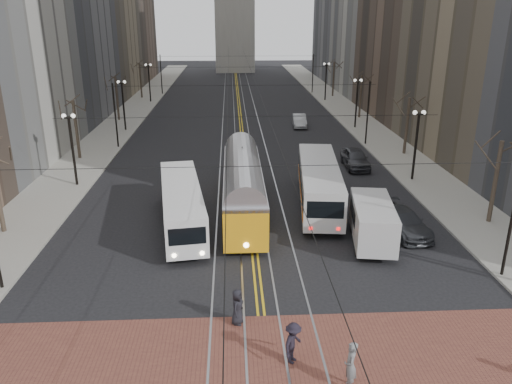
{
  "coord_description": "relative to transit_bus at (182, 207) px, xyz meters",
  "views": [
    {
      "loc": [
        -1.24,
        -20.6,
        13.14
      ],
      "look_at": [
        0.19,
        7.55,
        3.0
      ],
      "focal_mm": 35.0,
      "sensor_mm": 36.0,
      "label": 1
    }
  ],
  "objects": [
    {
      "name": "crosswalk_band",
      "position": [
        4.49,
        -13.42,
        -1.41
      ],
      "size": [
        25.0,
        6.0,
        0.01
      ],
      "primitive_type": "cube",
      "color": "brown",
      "rests_on": "ground"
    },
    {
      "name": "sidewalk_right",
      "position": [
        19.49,
        35.58,
        -1.34
      ],
      "size": [
        5.0,
        140.0,
        0.15
      ],
      "primitive_type": "cube",
      "color": "gray",
      "rests_on": "ground"
    },
    {
      "name": "sidewalk_left",
      "position": [
        -10.51,
        35.58,
        -1.34
      ],
      "size": [
        5.0,
        140.0,
        0.15
      ],
      "primitive_type": "cube",
      "color": "gray",
      "rests_on": "ground"
    },
    {
      "name": "pedestrian_a",
      "position": [
        3.39,
        -10.92,
        -0.56
      ],
      "size": [
        0.77,
        0.95,
        1.69
      ],
      "primitive_type": "imported",
      "rotation": [
        0.0,
        0.0,
        1.25
      ],
      "color": "black",
      "rests_on": "crosswalk_band"
    },
    {
      "name": "streetcar",
      "position": [
        3.99,
        2.16,
        0.22
      ],
      "size": [
        2.6,
        13.86,
        3.27
      ],
      "primitive_type": "cube",
      "rotation": [
        0.0,
        0.0,
        -0.0
      ],
      "color": "orange",
      "rests_on": "ground"
    },
    {
      "name": "trolley_wires",
      "position": [
        4.49,
        25.42,
        2.36
      ],
      "size": [
        25.96,
        120.0,
        6.6
      ],
      "color": "black",
      "rests_on": "ground"
    },
    {
      "name": "cargo_van",
      "position": [
        11.57,
        -3.08,
        -0.13
      ],
      "size": [
        3.07,
        6.08,
        2.57
      ],
      "primitive_type": "cube",
      "rotation": [
        0.0,
        0.0,
        -0.15
      ],
      "color": "#BDBDBD",
      "rests_on": "ground"
    },
    {
      "name": "sedan_silver",
      "position": [
        11.6,
        29.85,
        -0.67
      ],
      "size": [
        1.83,
        4.57,
        1.48
      ],
      "primitive_type": "imported",
      "rotation": [
        0.0,
        0.0,
        -0.06
      ],
      "color": "#A0A3A7",
      "rests_on": "ground"
    },
    {
      "name": "street_trees",
      "position": [
        4.49,
        25.83,
        1.39
      ],
      "size": [
        31.68,
        53.28,
        5.6
      ],
      "color": "#382D23",
      "rests_on": "ground"
    },
    {
      "name": "pedestrian_d",
      "position": [
        5.55,
        -13.66,
        -0.52
      ],
      "size": [
        1.17,
        1.32,
        1.77
      ],
      "primitive_type": "imported",
      "rotation": [
        0.0,
        0.0,
        1.0
      ],
      "color": "black",
      "rests_on": "crosswalk_band"
    },
    {
      "name": "lamp_posts",
      "position": [
        4.49,
        19.33,
        1.39
      ],
      "size": [
        27.6,
        57.2,
        5.6
      ],
      "color": "black",
      "rests_on": "ground"
    },
    {
      "name": "ground",
      "position": [
        4.49,
        -9.42,
        -1.41
      ],
      "size": [
        260.0,
        260.0,
        0.0
      ],
      "primitive_type": "plane",
      "color": "black",
      "rests_on": "ground"
    },
    {
      "name": "rear_bus",
      "position": [
        9.42,
        3.25,
        0.14
      ],
      "size": [
        3.85,
        12.1,
        3.1
      ],
      "primitive_type": "cube",
      "rotation": [
        0.0,
        0.0,
        -0.11
      ],
      "color": "#BDBDBD",
      "rests_on": "ground"
    },
    {
      "name": "centre_lines",
      "position": [
        4.49,
        35.58,
        -1.4
      ],
      "size": [
        0.42,
        130.0,
        0.01
      ],
      "primitive_type": "cube",
      "color": "gold",
      "rests_on": "ground"
    },
    {
      "name": "sedan_parked",
      "position": [
        13.99,
        -1.57,
        -0.67
      ],
      "size": [
        2.91,
        5.43,
        1.49
      ],
      "primitive_type": "imported",
      "rotation": [
        0.0,
        0.0,
        0.16
      ],
      "color": "#3A3C41",
      "rests_on": "ground"
    },
    {
      "name": "sedan_grey",
      "position": [
        14.35,
        12.58,
        -0.56
      ],
      "size": [
        2.06,
        5.0,
        1.7
      ],
      "primitive_type": "imported",
      "rotation": [
        0.0,
        0.0,
        -0.01
      ],
      "color": "#3B3D42",
      "rests_on": "ground"
    },
    {
      "name": "transit_bus",
      "position": [
        0.0,
        0.0,
        0.0
      ],
      "size": [
        3.93,
        11.52,
        2.83
      ],
      "primitive_type": "cube",
      "rotation": [
        0.0,
        0.0,
        0.14
      ],
      "color": "silver",
      "rests_on": "ground"
    },
    {
      "name": "pedestrian_b",
      "position": [
        7.47,
        -15.2,
        -0.43
      ],
      "size": [
        0.6,
        0.79,
        1.94
      ],
      "primitive_type": "imported",
      "rotation": [
        0.0,
        0.0,
        4.51
      ],
      "color": "slate",
      "rests_on": "crosswalk_band"
    },
    {
      "name": "streetcar_rails",
      "position": [
        4.49,
        35.58,
        -1.41
      ],
      "size": [
        4.8,
        130.0,
        0.02
      ],
      "primitive_type": "cube",
      "color": "gray",
      "rests_on": "ground"
    }
  ]
}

